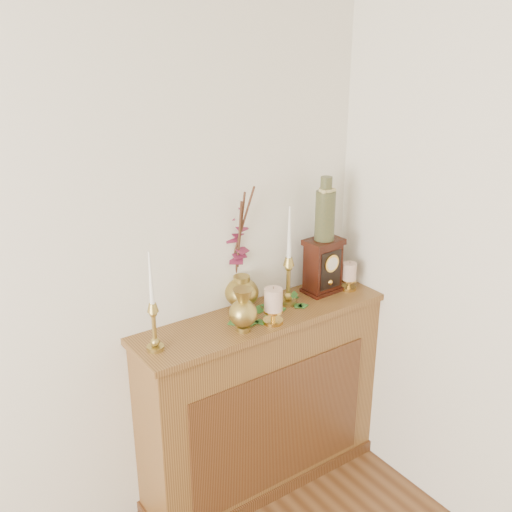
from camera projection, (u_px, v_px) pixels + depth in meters
console_shelf at (263, 405)px, 2.88m from camera, size 1.24×0.34×0.93m
candlestick_left at (154, 319)px, 2.35m from camera, size 0.07×0.07×0.42m
candlestick_center at (288, 273)px, 2.74m from camera, size 0.08×0.08×0.47m
bud_vase at (243, 310)px, 2.51m from camera, size 0.12×0.12×0.19m
ginger_jar at (237, 252)px, 2.70m from camera, size 0.24×0.25×0.58m
pillar_candle_left at (273, 304)px, 2.58m from camera, size 0.09×0.09×0.17m
pillar_candle_right at (349, 275)px, 2.92m from camera, size 0.08×0.08×0.15m
ivy_garland at (273, 310)px, 2.70m from camera, size 0.39×0.16×0.07m
mantel_clock at (323, 266)px, 2.87m from camera, size 0.19×0.13×0.27m
ceramic_vase at (325, 212)px, 2.78m from camera, size 0.09×0.09×0.30m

